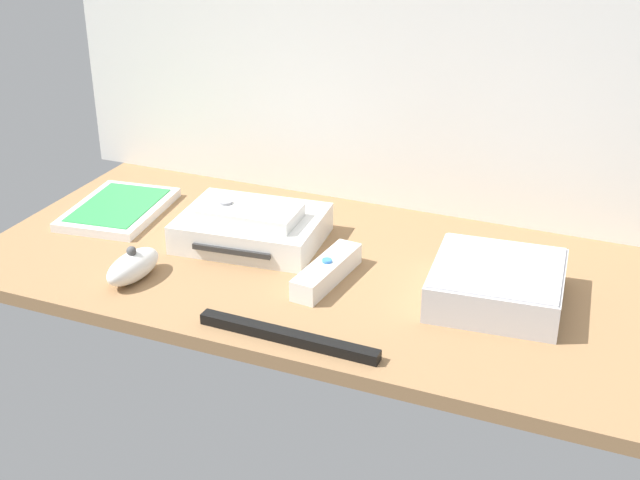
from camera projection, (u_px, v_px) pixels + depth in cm
name	position (u px, v px, depth cm)	size (l,w,h in cm)	color
ground_plane	(320.00, 271.00, 126.22)	(100.00, 48.00, 2.00)	#936D47
back_wall	(382.00, 10.00, 132.21)	(110.00, 1.20, 64.00)	white
game_console	(252.00, 228.00, 131.85)	(22.41, 17.98, 4.40)	white
mini_computer	(497.00, 284.00, 115.12)	(18.48, 18.48, 5.30)	silver
game_case	(119.00, 209.00, 141.92)	(15.84, 20.53, 1.56)	white
remote_wand	(327.00, 271.00, 120.73)	(4.99, 15.07, 3.40)	white
remote_nunchuk	(133.00, 266.00, 121.01)	(5.26, 10.35, 5.10)	white
remote_classic_pad	(250.00, 213.00, 129.06)	(14.89, 8.93, 2.40)	white
sensor_bar	(288.00, 336.00, 107.09)	(24.00, 1.80, 1.40)	black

